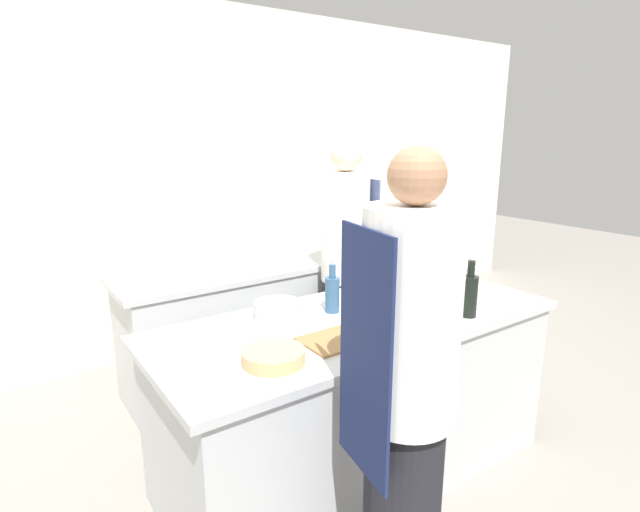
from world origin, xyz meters
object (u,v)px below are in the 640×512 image
oven_range (378,268)px  bowl_wooden_salad (278,311)px  chef_at_stove (345,268)px  bottle_olive_oil (470,281)px  bowl_mixing_large (398,284)px  bowl_ceramic_blue (273,356)px  chef_at_prep_near (406,397)px  bowl_prep_small (376,303)px  cup (205,332)px  bottle_wine (446,263)px  bottle_cooking_oil (332,293)px  bottle_vinegar (469,294)px

oven_range → bowl_wooden_salad: oven_range is taller
chef_at_stove → bottle_olive_oil: chef_at_stove is taller
bowl_mixing_large → bowl_ceramic_blue: bowl_mixing_large is taller
chef_at_stove → bowl_mixing_large: size_ratio=6.64×
oven_range → chef_at_prep_near: chef_at_prep_near is taller
bowl_prep_small → cup: size_ratio=2.46×
chef_at_prep_near → bottle_wine: bearing=-42.8°
cup → bowl_wooden_salad: bearing=8.1°
bowl_mixing_large → bowl_ceramic_blue: (-1.09, -0.42, -0.01)m
bottle_cooking_oil → bowl_prep_small: 0.24m
bowl_prep_small → bowl_ceramic_blue: 0.80m
bottle_vinegar → bowl_ceramic_blue: bearing=174.6°
bottle_vinegar → bowl_wooden_salad: (-0.82, 0.52, -0.07)m
bottle_vinegar → bottle_olive_oil: bearing=37.9°
bowl_prep_small → bowl_ceramic_blue: bowl_prep_small is taller
oven_range → bottle_cooking_oil: (-1.71, -1.58, 0.49)m
bowl_prep_small → oven_range: bearing=48.1°
bowl_wooden_salad → bottle_cooking_oil: bearing=-14.7°
bowl_mixing_large → cup: size_ratio=2.98×
bottle_cooking_oil → bottle_wine: bearing=8.3°
bowl_mixing_large → cup: 1.23m
bowl_mixing_large → bowl_prep_small: 0.37m
cup → bottle_olive_oil: bearing=-11.5°
oven_range → chef_at_prep_near: 3.18m
bottle_olive_oil → bottle_vinegar: size_ratio=0.89×
chef_at_prep_near → chef_at_stove: 1.72m
chef_at_prep_near → bowl_wooden_salad: 0.93m
bowl_ceramic_blue → chef_at_stove: bearing=41.0°
bottle_olive_oil → bowl_wooden_salad: bearing=161.3°
chef_at_stove → bottle_wine: chef_at_stove is taller
bottle_cooking_oil → bottle_olive_oil: bearing=-20.2°
chef_at_stove → bowl_ceramic_blue: size_ratio=6.70×
bowl_ceramic_blue → cup: size_ratio=2.95×
bottle_vinegar → bowl_prep_small: (-0.32, 0.34, -0.08)m
chef_at_prep_near → chef_at_stove: chef_at_prep_near is taller
bottle_olive_oil → bowl_prep_small: bearing=162.5°
bottle_cooking_oil → bowl_prep_small: size_ratio=1.18×
oven_range → bowl_ceramic_blue: 3.00m
chef_at_prep_near → bowl_wooden_salad: (0.02, 0.93, 0.04)m
oven_range → bottle_olive_oil: (-0.96, -1.85, 0.50)m
bottle_wine → bowl_wooden_salad: 1.33m
bowl_prep_small → bowl_ceramic_blue: (-0.76, -0.24, -0.01)m
bowl_wooden_salad → cup: (-0.41, -0.06, 0.00)m
oven_range → bowl_ceramic_blue: bearing=-139.7°
bowl_prep_small → bowl_ceramic_blue: bearing=-162.4°
bottle_cooking_oil → bowl_ceramic_blue: (-0.55, -0.35, -0.07)m
bottle_olive_oil → bottle_cooking_oil: bottle_olive_oil is taller
chef_at_prep_near → bowl_mixing_large: chef_at_prep_near is taller
bowl_wooden_salad → cup: bearing=-171.9°
chef_at_prep_near → bottle_vinegar: size_ratio=5.99×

